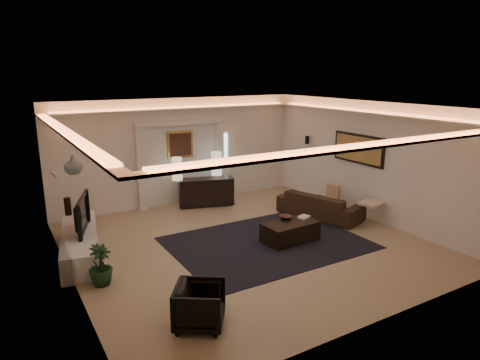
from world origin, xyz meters
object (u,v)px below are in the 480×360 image
armchair (200,306)px  coffee_table (290,232)px  sofa (320,205)px  console (206,192)px

armchair → coffee_table: bearing=-23.8°
armchair → sofa: bearing=-24.6°
sofa → coffee_table: bearing=101.2°
console → armchair: (-2.62, -5.13, -0.08)m
sofa → coffee_table: 1.89m
console → sofa: size_ratio=0.69×
console → sofa: (2.07, -2.29, -0.09)m
console → coffee_table: console is taller
coffee_table → armchair: bearing=-150.8°
console → coffee_table: size_ratio=1.24×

